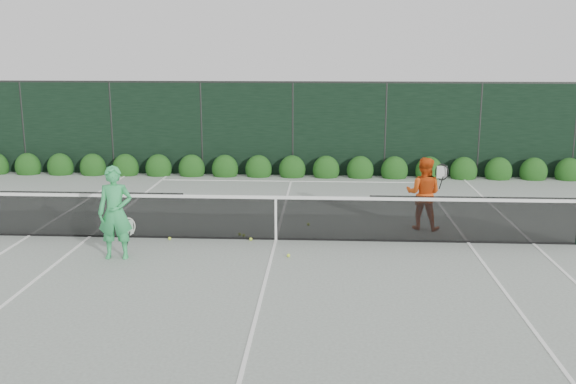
{
  "coord_description": "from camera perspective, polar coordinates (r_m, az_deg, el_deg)",
  "views": [
    {
      "loc": [
        1.0,
        -13.31,
        4.0
      ],
      "look_at": [
        0.25,
        0.3,
        1.0
      ],
      "focal_mm": 40.0,
      "sensor_mm": 36.0,
      "label": 1
    }
  ],
  "objects": [
    {
      "name": "player_man",
      "position": [
        14.91,
        11.95,
        -0.13
      ],
      "size": [
        0.97,
        0.84,
        1.66
      ],
      "rotation": [
        0.0,
        0.0,
        2.84
      ],
      "color": "#D64A12",
      "rests_on": "ground"
    },
    {
      "name": "ground",
      "position": [
        13.94,
        -1.08,
        -4.27
      ],
      "size": [
        80.0,
        80.0,
        0.0
      ],
      "primitive_type": "plane",
      "color": "gray",
      "rests_on": "ground"
    },
    {
      "name": "tennis_balls",
      "position": [
        14.02,
        -3.38,
        -4.04
      ],
      "size": [
        3.04,
        2.44,
        0.07
      ],
      "color": "#D2F636",
      "rests_on": "ground"
    },
    {
      "name": "tennis_net",
      "position": [
        13.8,
        -1.19,
        -2.16
      ],
      "size": [
        12.9,
        0.1,
        1.07
      ],
      "color": "black",
      "rests_on": "ground"
    },
    {
      "name": "court_lines",
      "position": [
        13.94,
        -1.08,
        -4.25
      ],
      "size": [
        11.03,
        23.83,
        0.01
      ],
      "color": "white",
      "rests_on": "ground"
    },
    {
      "name": "player_woman",
      "position": [
        12.95,
        -15.1,
        -1.79
      ],
      "size": [
        0.71,
        0.51,
        1.84
      ],
      "rotation": [
        0.0,
        0.0,
        0.1
      ],
      "color": "#33AE5D",
      "rests_on": "ground"
    },
    {
      "name": "windscreen_fence",
      "position": [
        10.94,
        -2.16,
        -0.74
      ],
      "size": [
        32.0,
        21.07,
        3.06
      ],
      "color": "black",
      "rests_on": "ground"
    },
    {
      "name": "hedge_row",
      "position": [
        20.83,
        0.37,
        2.0
      ],
      "size": [
        31.66,
        0.65,
        0.94
      ],
      "color": "#143A10",
      "rests_on": "ground"
    }
  ]
}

